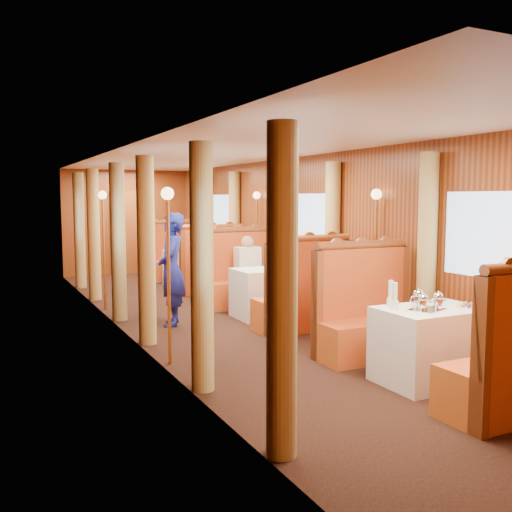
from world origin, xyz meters
TOP-DOWN VIEW (x-y plane):
  - floor at (0.00, 0.00)m, footprint 3.00×12.00m
  - ceiling at (0.00, 0.00)m, footprint 3.00×12.00m
  - wall_far at (0.00, 6.00)m, footprint 3.00×0.01m
  - wall_left at (-1.50, 0.00)m, footprint 0.01×12.00m
  - wall_right at (1.50, 0.00)m, footprint 0.01×12.00m
  - doorway_far at (0.00, 5.97)m, footprint 0.80×0.04m
  - table_near at (0.75, -3.50)m, footprint 1.05×0.72m
  - banquette_near_aft at (0.75, -2.49)m, footprint 1.30×0.55m
  - table_mid at (0.75, 0.00)m, footprint 1.05×0.72m
  - banquette_mid_fwd at (0.75, -1.01)m, footprint 1.30×0.55m
  - banquette_mid_aft at (0.75, 1.01)m, footprint 1.30×0.55m
  - table_far at (0.75, 3.50)m, footprint 1.05×0.72m
  - banquette_far_fwd at (0.75, 2.49)m, footprint 1.30×0.55m
  - banquette_far_aft at (0.75, 4.51)m, footprint 1.30×0.55m
  - tea_tray at (0.61, -3.57)m, footprint 0.41×0.36m
  - teapot_left at (0.56, -3.56)m, footprint 0.15×0.12m
  - teapot_right at (0.72, -3.60)m, footprint 0.18×0.14m
  - teapot_back at (0.62, -3.43)m, footprint 0.18×0.14m
  - fruit_plate at (1.05, -3.66)m, footprint 0.21×0.21m
  - cup_inboard at (0.36, -3.39)m, footprint 0.08×0.08m
  - cup_outboard at (0.43, -3.25)m, footprint 0.08×0.08m
  - rose_vase_mid at (0.74, -0.02)m, footprint 0.06×0.06m
  - rose_vase_far at (0.76, 3.47)m, footprint 0.06×0.06m
  - window_left_near at (-1.49, -3.50)m, footprint 0.01×1.20m
  - curtain_left_near_a at (-1.38, -4.28)m, footprint 0.22×0.22m
  - curtain_left_near_b at (-1.38, -2.72)m, footprint 0.22×0.22m
  - window_right_near at (1.49, -3.50)m, footprint 0.01×1.20m
  - curtain_right_near_b at (1.38, -2.72)m, footprint 0.22×0.22m
  - window_left_mid at (-1.49, 0.00)m, footprint 0.01×1.20m
  - curtain_left_mid_a at (-1.38, -0.78)m, footprint 0.22×0.22m
  - curtain_left_mid_b at (-1.38, 0.78)m, footprint 0.22×0.22m
  - window_right_mid at (1.49, 0.00)m, footprint 0.01×1.20m
  - curtain_right_mid_a at (1.38, -0.78)m, footprint 0.22×0.22m
  - curtain_right_mid_b at (1.38, 0.78)m, footprint 0.22×0.22m
  - window_left_far at (-1.49, 3.50)m, footprint 0.01×1.20m
  - curtain_left_far_a at (-1.38, 2.72)m, footprint 0.22×0.22m
  - curtain_left_far_b at (-1.38, 4.28)m, footprint 0.22×0.22m
  - window_right_far at (1.49, 3.50)m, footprint 0.01×1.20m
  - curtain_right_far_a at (1.38, 2.72)m, footprint 0.22×0.22m
  - curtain_right_far_b at (1.38, 4.28)m, footprint 0.22×0.22m
  - sconce_left_fore at (-1.40, -1.75)m, footprint 0.14×0.14m
  - sconce_right_fore at (1.40, -1.75)m, footprint 0.14×0.14m
  - sconce_left_aft at (-1.40, 1.75)m, footprint 0.14×0.14m
  - sconce_right_aft at (1.40, 1.75)m, footprint 0.14×0.14m
  - steward at (-0.77, 0.11)m, footprint 0.56×0.69m
  - passenger at (0.75, 0.74)m, footprint 0.40×0.44m

SIDE VIEW (x-z plane):
  - floor at x=0.00m, z-range -0.01..0.01m
  - table_near at x=0.75m, z-range 0.00..0.75m
  - table_mid at x=0.75m, z-range 0.00..0.75m
  - table_far at x=0.75m, z-range 0.00..0.75m
  - banquette_near_aft at x=0.75m, z-range -0.25..1.09m
  - banquette_mid_fwd at x=0.75m, z-range -0.25..1.09m
  - banquette_mid_aft at x=0.75m, z-range -0.25..1.09m
  - banquette_far_fwd at x=0.75m, z-range -0.25..1.09m
  - banquette_far_aft at x=0.75m, z-range -0.25..1.09m
  - passenger at x=0.75m, z-range 0.36..1.12m
  - tea_tray at x=0.61m, z-range 0.75..0.76m
  - fruit_plate at x=1.05m, z-range 0.74..0.80m
  - steward at x=-0.77m, z-range 0.00..1.62m
  - teapot_left at x=0.56m, z-range 0.75..0.87m
  - teapot_right at x=0.72m, z-range 0.75..0.88m
  - teapot_back at x=0.62m, z-range 0.75..0.89m
  - cup_inboard at x=0.36m, z-range 0.72..0.99m
  - cup_outboard at x=0.43m, z-range 0.72..0.99m
  - rose_vase_mid at x=0.74m, z-range 0.75..1.11m
  - rose_vase_far at x=0.76m, z-range 0.75..1.11m
  - doorway_far at x=0.00m, z-range 0.00..2.00m
  - curtain_left_near_a at x=-1.38m, z-range 0.00..2.35m
  - curtain_left_near_b at x=-1.38m, z-range 0.00..2.35m
  - curtain_right_near_b at x=1.38m, z-range 0.00..2.35m
  - curtain_left_mid_a at x=-1.38m, z-range 0.00..2.35m
  - curtain_left_mid_b at x=-1.38m, z-range 0.00..2.35m
  - curtain_right_mid_a at x=1.38m, z-range 0.00..2.35m
  - curtain_right_mid_b at x=1.38m, z-range 0.00..2.35m
  - curtain_left_far_a at x=-1.38m, z-range 0.00..2.35m
  - curtain_left_far_b at x=-1.38m, z-range 0.00..2.35m
  - curtain_right_far_a at x=1.38m, z-range 0.00..2.35m
  - curtain_right_far_b at x=1.38m, z-range 0.00..2.35m
  - wall_far at x=0.00m, z-range 0.00..2.50m
  - wall_left at x=-1.50m, z-range 0.00..2.50m
  - wall_right at x=1.50m, z-range 0.00..2.50m
  - sconce_left_fore at x=-1.40m, z-range 0.41..2.36m
  - sconce_right_fore at x=1.40m, z-range 0.41..2.36m
  - sconce_left_aft at x=-1.40m, z-range 0.41..2.36m
  - sconce_right_aft at x=1.40m, z-range 0.41..2.36m
  - window_left_near at x=-1.49m, z-range 1.00..1.90m
  - window_right_near at x=1.49m, z-range 1.00..1.90m
  - window_left_mid at x=-1.49m, z-range 1.00..1.90m
  - window_right_mid at x=1.49m, z-range 1.00..1.90m
  - window_left_far at x=-1.49m, z-range 1.00..1.90m
  - window_right_far at x=1.49m, z-range 1.00..1.90m
  - ceiling at x=0.00m, z-range 2.49..2.51m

